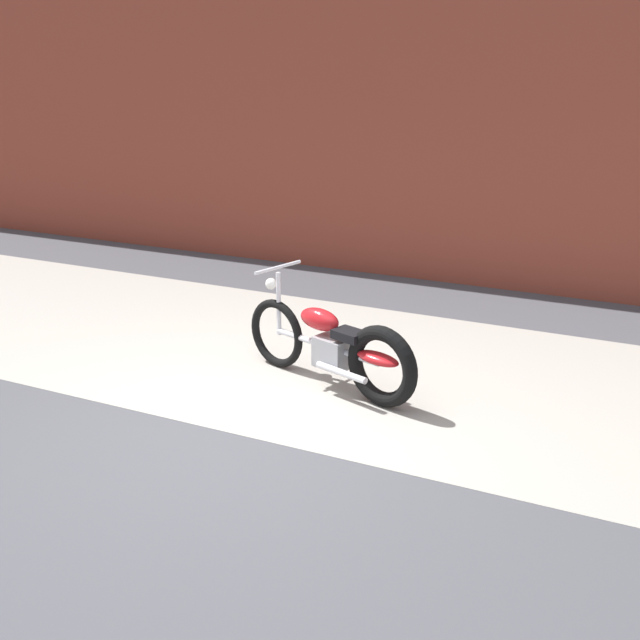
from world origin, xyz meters
TOP-DOWN VIEW (x-y plane):
  - ground_plane at (0.00, 0.00)m, footprint 80.00×80.00m
  - sidewalk_slab at (0.00, 1.75)m, footprint 36.00×3.50m
  - brick_building_wall at (0.00, 5.20)m, footprint 36.00×0.50m
  - motorcycle_red at (0.44, 1.15)m, footprint 1.94×0.84m

SIDE VIEW (x-z plane):
  - ground_plane at x=0.00m, z-range 0.00..0.00m
  - sidewalk_slab at x=0.00m, z-range 0.00..0.01m
  - motorcycle_red at x=0.44m, z-range -0.12..0.91m
  - brick_building_wall at x=0.00m, z-range 0.00..4.69m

